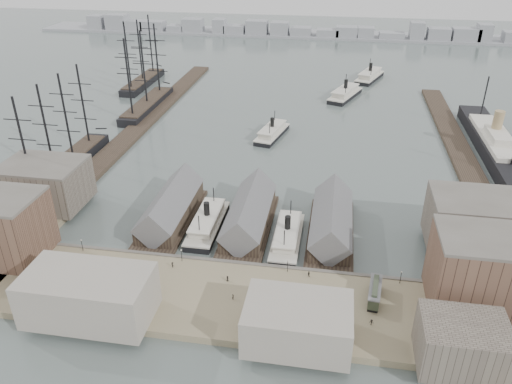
% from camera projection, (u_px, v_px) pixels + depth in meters
% --- Properties ---
extents(ground, '(900.00, 900.00, 0.00)m').
position_uv_depth(ground, '(239.00, 258.00, 145.97)').
color(ground, '#4C5856').
rests_on(ground, ground).
extents(quay, '(180.00, 30.00, 2.00)m').
position_uv_depth(quay, '(224.00, 299.00, 128.10)').
color(quay, '#807456').
rests_on(quay, ground).
extents(seawall, '(180.00, 1.20, 2.30)m').
position_uv_depth(seawall, '(235.00, 265.00, 140.90)').
color(seawall, '#59544C').
rests_on(seawall, ground).
extents(west_wharf, '(10.00, 220.00, 1.60)m').
position_uv_depth(west_wharf, '(142.00, 124.00, 242.55)').
color(west_wharf, '#2D231C').
rests_on(west_wharf, ground).
extents(east_wharf, '(10.00, 180.00, 1.60)m').
position_uv_depth(east_wharf, '(460.00, 152.00, 212.38)').
color(east_wharf, '#2D231C').
rests_on(east_wharf, ground).
extents(ferry_shed_west, '(14.00, 42.00, 12.60)m').
position_uv_depth(ferry_shed_west, '(171.00, 208.00, 162.28)').
color(ferry_shed_west, '#2D231C').
rests_on(ferry_shed_west, ground).
extents(ferry_shed_center, '(14.00, 42.00, 12.60)m').
position_uv_depth(ferry_shed_center, '(249.00, 215.00, 158.46)').
color(ferry_shed_center, '#2D231C').
rests_on(ferry_shed_center, ground).
extents(ferry_shed_east, '(14.00, 42.00, 12.60)m').
position_uv_depth(ferry_shed_east, '(331.00, 222.00, 154.63)').
color(ferry_shed_east, '#2D231C').
rests_on(ferry_shed_east, ground).
extents(warehouse_west_back, '(26.00, 20.00, 14.00)m').
position_uv_depth(warehouse_west_back, '(45.00, 184.00, 167.67)').
color(warehouse_west_back, '#60564C').
rests_on(warehouse_west_back, west_land).
extents(warehouse_east_front, '(30.00, 18.00, 19.00)m').
position_uv_depth(warehouse_east_front, '(496.00, 274.00, 120.40)').
color(warehouse_east_front, brown).
rests_on(warehouse_east_front, east_land).
extents(warehouse_east_back, '(28.00, 20.00, 15.00)m').
position_uv_depth(warehouse_east_back, '(478.00, 224.00, 144.53)').
color(warehouse_east_back, '#60564C').
rests_on(warehouse_east_back, east_land).
extents(street_bldg_center, '(24.00, 16.00, 10.00)m').
position_uv_depth(street_bldg_center, '(298.00, 323.00, 111.90)').
color(street_bldg_center, gray).
rests_on(street_bldg_center, quay).
extents(street_bldg_west, '(30.00, 16.00, 12.00)m').
position_uv_depth(street_bldg_west, '(89.00, 295.00, 118.78)').
color(street_bldg_west, gray).
rests_on(street_bldg_west, quay).
extents(street_bldg_east, '(18.00, 14.00, 11.00)m').
position_uv_depth(street_bldg_east, '(462.00, 344.00, 105.64)').
color(street_bldg_east, '#60564C').
rests_on(street_bldg_east, quay).
extents(lamp_post_far_w, '(0.44, 0.44, 3.92)m').
position_uv_depth(lamp_post_far_w, '(82.00, 243.00, 144.28)').
color(lamp_post_far_w, black).
rests_on(lamp_post_far_w, quay).
extents(lamp_post_near_w, '(0.44, 0.44, 3.92)m').
position_uv_depth(lamp_post_near_w, '(181.00, 253.00, 139.87)').
color(lamp_post_near_w, black).
rests_on(lamp_post_near_w, quay).
extents(lamp_post_near_e, '(0.44, 0.44, 3.92)m').
position_uv_depth(lamp_post_near_e, '(288.00, 264.00, 135.45)').
color(lamp_post_near_e, black).
rests_on(lamp_post_near_e, quay).
extents(lamp_post_far_e, '(0.44, 0.44, 3.92)m').
position_uv_depth(lamp_post_far_e, '(401.00, 275.00, 131.04)').
color(lamp_post_far_e, black).
rests_on(lamp_post_far_e, quay).
extents(far_shore, '(500.00, 40.00, 15.72)m').
position_uv_depth(far_shore, '(312.00, 32.00, 434.99)').
color(far_shore, gray).
rests_on(far_shore, ground).
extents(ferry_docked_west, '(8.49, 28.29, 10.10)m').
position_uv_depth(ferry_docked_west, '(207.00, 222.00, 158.83)').
color(ferry_docked_west, black).
rests_on(ferry_docked_west, ground).
extents(ferry_docked_east, '(8.25, 27.52, 9.83)m').
position_uv_depth(ferry_docked_east, '(287.00, 236.00, 151.91)').
color(ferry_docked_east, black).
rests_on(ferry_docked_east, ground).
extents(ferry_open_near, '(13.66, 28.23, 9.69)m').
position_uv_depth(ferry_open_near, '(272.00, 132.00, 228.62)').
color(ferry_open_near, black).
rests_on(ferry_open_near, ground).
extents(ferry_open_mid, '(19.69, 32.70, 11.21)m').
position_uv_depth(ferry_open_mid, '(345.00, 94.00, 280.02)').
color(ferry_open_mid, black).
rests_on(ferry_open_mid, ground).
extents(ferry_open_far, '(19.53, 32.98, 11.29)m').
position_uv_depth(ferry_open_far, '(370.00, 76.00, 313.12)').
color(ferry_open_far, black).
rests_on(ferry_open_far, ground).
extents(sailing_ship_near, '(9.00, 62.03, 37.02)m').
position_uv_depth(sailing_ship_near, '(64.00, 164.00, 196.52)').
color(sailing_ship_near, black).
rests_on(sailing_ship_near, ground).
extents(sailing_ship_mid, '(9.85, 56.91, 40.49)m').
position_uv_depth(sailing_ship_mid, '(147.00, 104.00, 262.71)').
color(sailing_ship_mid, black).
rests_on(sailing_ship_mid, ground).
extents(sailing_ship_far, '(9.34, 51.90, 38.40)m').
position_uv_depth(sailing_ship_far, '(143.00, 81.00, 302.71)').
color(sailing_ship_far, black).
rests_on(sailing_ship_far, ground).
extents(ocean_steamer, '(12.25, 89.50, 17.90)m').
position_uv_depth(ocean_steamer, '(493.00, 143.00, 213.33)').
color(ocean_steamer, black).
rests_on(ocean_steamer, ground).
extents(tram, '(4.14, 11.51, 4.00)m').
position_uv_depth(tram, '(375.00, 293.00, 125.69)').
color(tram, black).
rests_on(tram, quay).
extents(horse_cart_left, '(4.82, 2.10, 1.67)m').
position_uv_depth(horse_cart_left, '(78.00, 258.00, 140.77)').
color(horse_cart_left, black).
rests_on(horse_cart_left, quay).
extents(horse_cart_center, '(4.95, 2.80, 1.59)m').
position_uv_depth(horse_cart_center, '(147.00, 289.00, 129.04)').
color(horse_cart_center, black).
rests_on(horse_cart_center, quay).
extents(horse_cart_right, '(4.73, 2.41, 1.46)m').
position_uv_depth(horse_cart_right, '(284.00, 315.00, 120.44)').
color(horse_cart_right, black).
rests_on(horse_cart_right, quay).
extents(pedestrian_0, '(0.72, 0.63, 1.63)m').
position_uv_depth(pedestrian_0, '(56.00, 260.00, 140.03)').
color(pedestrian_0, black).
rests_on(pedestrian_0, quay).
extents(pedestrian_1, '(0.97, 1.00, 1.63)m').
position_uv_depth(pedestrian_1, '(92.00, 282.00, 131.63)').
color(pedestrian_1, black).
rests_on(pedestrian_1, quay).
extents(pedestrian_2, '(1.22, 1.14, 1.66)m').
position_uv_depth(pedestrian_2, '(173.00, 265.00, 138.16)').
color(pedestrian_2, black).
rests_on(pedestrian_2, quay).
extents(pedestrian_3, '(0.55, 1.09, 1.79)m').
position_uv_depth(pedestrian_3, '(148.00, 300.00, 125.12)').
color(pedestrian_3, black).
rests_on(pedestrian_3, quay).
extents(pedestrian_4, '(0.74, 0.92, 1.64)m').
position_uv_depth(pedestrian_4, '(227.00, 278.00, 132.80)').
color(pedestrian_4, black).
rests_on(pedestrian_4, quay).
extents(pedestrian_5, '(0.49, 0.62, 1.58)m').
position_uv_depth(pedestrian_5, '(233.00, 297.00, 126.26)').
color(pedestrian_5, black).
rests_on(pedestrian_5, quay).
extents(pedestrian_6, '(0.98, 0.91, 1.61)m').
position_uv_depth(pedestrian_6, '(309.00, 274.00, 134.61)').
color(pedestrian_6, black).
rests_on(pedestrian_6, quay).
extents(pedestrian_7, '(1.17, 0.88, 1.60)m').
position_uv_depth(pedestrian_7, '(371.00, 322.00, 118.17)').
color(pedestrian_7, black).
rests_on(pedestrian_7, quay).
extents(pedestrian_8, '(1.11, 0.60, 1.81)m').
position_uv_depth(pedestrian_8, '(371.00, 287.00, 129.59)').
color(pedestrian_8, black).
rests_on(pedestrian_8, quay).
extents(pedestrian_9, '(1.01, 0.98, 1.75)m').
position_uv_depth(pedestrian_9, '(473.00, 331.00, 115.58)').
color(pedestrian_9, black).
rests_on(pedestrian_9, quay).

